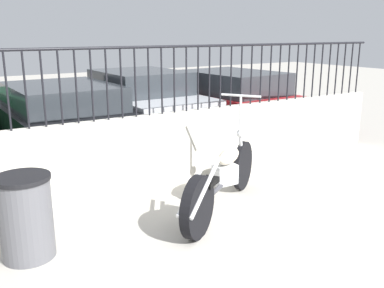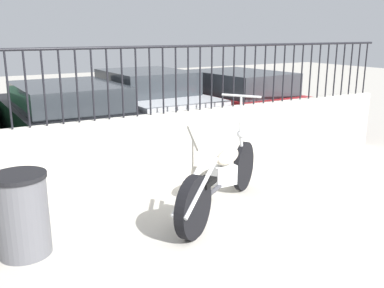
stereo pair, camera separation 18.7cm
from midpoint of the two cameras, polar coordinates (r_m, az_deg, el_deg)
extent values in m
plane|color=#ADA89E|center=(4.30, 13.81, -14.92)|extent=(40.00, 40.00, 0.00)
cube|color=beige|center=(6.10, -3.97, -0.49)|extent=(8.24, 0.18, 1.00)
cylinder|color=black|center=(5.28, -24.38, 6.51)|extent=(0.02, 0.02, 0.92)
cylinder|color=black|center=(5.31, -22.29, 6.76)|extent=(0.02, 0.02, 0.92)
cylinder|color=black|center=(5.35, -20.21, 7.00)|extent=(0.02, 0.02, 0.92)
cylinder|color=black|center=(5.39, -18.17, 7.23)|extent=(0.02, 0.02, 0.92)
cylinder|color=black|center=(5.44, -16.16, 7.44)|extent=(0.02, 0.02, 0.92)
cylinder|color=black|center=(5.50, -14.18, 7.65)|extent=(0.02, 0.02, 0.92)
cylinder|color=black|center=(5.56, -12.25, 7.83)|extent=(0.02, 0.02, 0.92)
cylinder|color=black|center=(5.63, -10.36, 8.01)|extent=(0.02, 0.02, 0.92)
cylinder|color=black|center=(5.71, -8.52, 8.17)|extent=(0.02, 0.02, 0.92)
cylinder|color=black|center=(5.79, -6.73, 8.32)|extent=(0.02, 0.02, 0.92)
cylinder|color=black|center=(5.88, -4.99, 8.46)|extent=(0.02, 0.02, 0.92)
cylinder|color=black|center=(5.97, -3.29, 8.59)|extent=(0.02, 0.02, 0.92)
cylinder|color=black|center=(6.06, -1.65, 8.71)|extent=(0.02, 0.02, 0.92)
cylinder|color=black|center=(6.17, -0.06, 8.81)|extent=(0.02, 0.02, 0.92)
cylinder|color=black|center=(6.27, 1.47, 8.91)|extent=(0.02, 0.02, 0.92)
cylinder|color=black|center=(6.38, 2.96, 9.00)|extent=(0.02, 0.02, 0.92)
cylinder|color=black|center=(6.50, 4.40, 9.07)|extent=(0.02, 0.02, 0.92)
cylinder|color=black|center=(6.61, 5.78, 9.14)|extent=(0.02, 0.02, 0.92)
cylinder|color=black|center=(6.74, 7.12, 9.21)|extent=(0.02, 0.02, 0.92)
cylinder|color=black|center=(6.86, 8.41, 9.26)|extent=(0.02, 0.02, 0.92)
cylinder|color=black|center=(6.99, 9.65, 9.31)|extent=(0.02, 0.02, 0.92)
cylinder|color=black|center=(7.12, 10.85, 9.35)|extent=(0.02, 0.02, 0.92)
cylinder|color=black|center=(7.26, 12.00, 9.39)|extent=(0.02, 0.02, 0.92)
cylinder|color=black|center=(7.39, 13.11, 9.43)|extent=(0.02, 0.02, 0.92)
cylinder|color=black|center=(7.53, 14.18, 9.45)|extent=(0.02, 0.02, 0.92)
cylinder|color=black|center=(7.68, 15.21, 9.48)|extent=(0.02, 0.02, 0.92)
cylinder|color=black|center=(7.82, 16.21, 9.50)|extent=(0.02, 0.02, 0.92)
cylinder|color=black|center=(7.97, 17.16, 9.52)|extent=(0.02, 0.02, 0.92)
cylinder|color=black|center=(8.12, 18.09, 9.53)|extent=(0.02, 0.02, 0.92)
cylinder|color=black|center=(8.27, 18.98, 9.54)|extent=(0.02, 0.02, 0.92)
cylinder|color=black|center=(8.42, 19.83, 9.55)|extent=(0.02, 0.02, 0.92)
cylinder|color=black|center=(8.57, 20.66, 9.56)|extent=(0.02, 0.02, 0.92)
cylinder|color=black|center=(5.89, -4.21, 12.83)|extent=(8.24, 0.04, 0.04)
cylinder|color=black|center=(5.86, 5.88, -2.88)|extent=(0.59, 0.43, 0.67)
cylinder|color=black|center=(4.49, -0.46, -8.44)|extent=(0.63, 0.47, 0.68)
cylinder|color=#38383D|center=(5.16, 3.15, -5.30)|extent=(1.23, 0.85, 0.06)
cube|color=silver|center=(5.17, 3.36, -4.08)|extent=(0.28, 0.18, 0.24)
ellipsoid|color=beige|center=(5.22, 3.86, -1.61)|extent=(0.55, 0.46, 0.18)
cube|color=black|center=(4.68, 1.06, -5.08)|extent=(0.32, 0.29, 0.06)
cylinder|color=silver|center=(5.71, 5.66, -0.74)|extent=(0.21, 0.16, 0.51)
sphere|color=silver|center=(5.59, 5.53, 1.38)|extent=(0.11, 0.11, 0.11)
cylinder|color=silver|center=(5.51, 5.49, 3.96)|extent=(0.03, 0.03, 0.48)
cylinder|color=silver|center=(5.47, 5.56, 6.44)|extent=(0.31, 0.45, 0.03)
cylinder|color=silver|center=(4.42, 0.64, -5.73)|extent=(0.67, 0.47, 0.44)
cylinder|color=silver|center=(4.48, -1.02, -5.47)|extent=(0.67, 0.47, 0.44)
cylinder|color=#56565B|center=(4.42, -22.42, -9.24)|extent=(0.49, 0.49, 0.78)
cylinder|color=black|center=(4.27, -22.95, -4.21)|extent=(0.52, 0.52, 0.04)
cylinder|color=black|center=(9.82, -15.08, 3.80)|extent=(0.13, 0.64, 0.64)
cylinder|color=black|center=(6.73, -21.47, -1.64)|extent=(0.13, 0.64, 0.64)
cylinder|color=black|center=(7.26, -7.90, 0.43)|extent=(0.13, 0.64, 0.64)
cube|color=black|center=(8.21, -17.79, 2.92)|extent=(1.97, 4.57, 0.55)
cube|color=#2D3338|center=(7.91, -17.60, 6.08)|extent=(1.73, 2.21, 0.42)
cylinder|color=black|center=(10.22, -15.13, 4.21)|extent=(0.13, 0.64, 0.64)
cylinder|color=black|center=(10.83, -6.98, 5.19)|extent=(0.13, 0.64, 0.64)
cylinder|color=black|center=(7.93, -9.24, 1.58)|extent=(0.13, 0.64, 0.64)
cylinder|color=black|center=(8.70, 0.50, 2.95)|extent=(0.13, 0.64, 0.64)
cube|color=#B7BABF|center=(9.33, -7.99, 5.05)|extent=(1.83, 4.08, 0.62)
cube|color=#2D3338|center=(9.08, -7.55, 8.23)|extent=(1.60, 1.98, 0.46)
cylinder|color=black|center=(10.37, -4.46, 4.83)|extent=(0.16, 0.65, 0.64)
cylinder|color=black|center=(11.31, 2.58, 5.69)|extent=(0.16, 0.65, 0.64)
cylinder|color=black|center=(8.21, 5.93, 2.16)|extent=(0.16, 0.65, 0.64)
cylinder|color=black|center=(9.38, 13.33, 3.41)|extent=(0.16, 0.65, 0.64)
cube|color=#AD191E|center=(9.72, 4.01, 5.35)|extent=(2.09, 4.58, 0.56)
cube|color=#2D3338|center=(9.48, 4.95, 8.22)|extent=(1.74, 2.26, 0.47)
camera|label=1|loc=(0.09, -90.98, -0.26)|focal=40.00mm
camera|label=2|loc=(0.09, 89.02, 0.26)|focal=40.00mm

